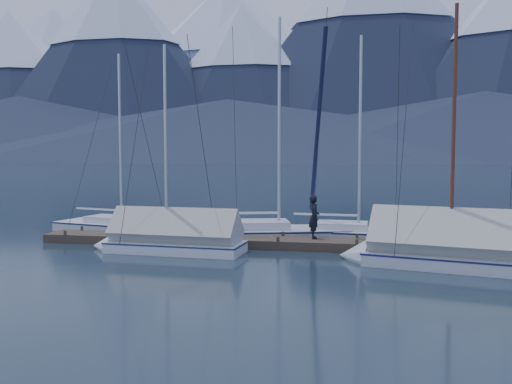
# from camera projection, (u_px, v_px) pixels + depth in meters

# --- Properties ---
(ground) EXTENTS (1000.00, 1000.00, 0.00)m
(ground) POSITION_uv_depth(u_px,v_px,m) (246.00, 256.00, 19.88)
(ground) COLOR black
(ground) RESTS_ON ground
(mountain_range) EXTENTS (877.00, 584.00, 150.50)m
(mountain_range) POSITION_uv_depth(u_px,v_px,m) (361.00, 74.00, 377.80)
(mountain_range) COLOR #475675
(mountain_range) RESTS_ON ground
(dock) EXTENTS (18.00, 1.50, 0.54)m
(dock) POSITION_uv_depth(u_px,v_px,m) (256.00, 244.00, 21.83)
(dock) COLOR #382D23
(dock) RESTS_ON ground
(mooring_posts) EXTENTS (15.12, 1.52, 0.35)m
(mooring_posts) POSITION_uv_depth(u_px,v_px,m) (244.00, 237.00, 21.90)
(mooring_posts) COLOR #382D23
(mooring_posts) RESTS_ON ground
(sailboat_open_left) EXTENTS (7.22, 3.53, 9.20)m
(sailboat_open_left) POSITION_uv_depth(u_px,v_px,m) (130.00, 229.00, 25.54)
(sailboat_open_left) COLOR silver
(sailboat_open_left) RESTS_ON ground
(sailboat_open_mid) EXTENTS (8.21, 4.26, 10.45)m
(sailboat_open_mid) POSITION_uv_depth(u_px,v_px,m) (292.00, 235.00, 23.55)
(sailboat_open_mid) COLOR silver
(sailboat_open_mid) RESTS_ON ground
(sailboat_open_right) EXTENTS (7.34, 3.11, 9.57)m
(sailboat_open_right) POSITION_uv_depth(u_px,v_px,m) (371.00, 237.00, 23.18)
(sailboat_open_right) COLOR silver
(sailboat_open_right) RESTS_ON ground
(sailboat_covered_near) EXTENTS (7.61, 3.78, 9.49)m
(sailboat_covered_near) POSITION_uv_depth(u_px,v_px,m) (446.00, 252.00, 17.91)
(sailboat_covered_near) COLOR silver
(sailboat_covered_near) RESTS_ON ground
(sailboat_covered_far) EXTENTS (6.21, 2.60, 8.56)m
(sailboat_covered_far) POSITION_uv_depth(u_px,v_px,m) (164.00, 241.00, 20.63)
(sailboat_covered_far) COLOR white
(sailboat_covered_far) RESTS_ON ground
(person) EXTENTS (0.53, 0.70, 1.74)m
(person) POSITION_uv_depth(u_px,v_px,m) (314.00, 217.00, 21.63)
(person) COLOR black
(person) RESTS_ON dock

